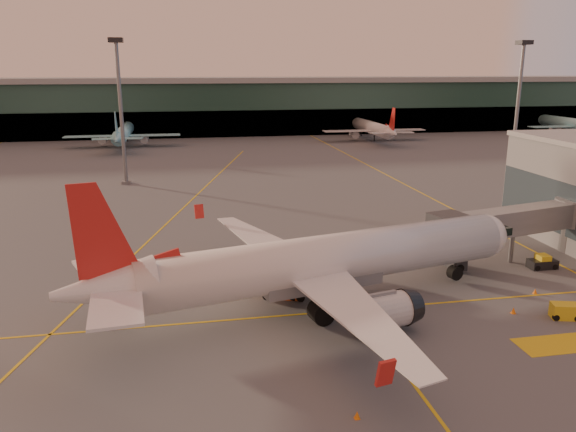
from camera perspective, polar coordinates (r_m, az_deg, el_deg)
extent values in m
plane|color=#4C4F54|center=(44.94, 2.89, -12.56)|extent=(600.00, 600.00, 0.00)
cube|color=gold|center=(49.32, 1.52, -9.93)|extent=(80.00, 0.25, 0.01)
cube|color=gold|center=(86.25, -10.66, 0.75)|extent=(31.30, 115.98, 0.01)
cube|color=gold|center=(117.54, 9.19, 4.57)|extent=(0.25, 160.00, 0.01)
cube|color=gold|center=(39.81, 13.07, -16.86)|extent=(0.25, 30.00, 0.01)
cube|color=gold|center=(48.93, 25.52, -11.69)|extent=(6.00, 3.00, 0.01)
cube|color=#19382D|center=(181.42, -7.78, 10.75)|extent=(400.00, 18.00, 16.00)
cube|color=gray|center=(181.02, -7.88, 13.53)|extent=(400.00, 20.00, 1.60)
cube|color=black|center=(173.30, -7.57, 9.24)|extent=(400.00, 1.00, 8.00)
cube|color=#2D3D47|center=(72.67, 25.57, 0.94)|extent=(0.30, 21.60, 6.00)
cylinder|color=slate|center=(105.56, -16.58, 9.84)|extent=(0.70, 0.70, 25.00)
cube|color=black|center=(105.34, -17.11, 16.72)|extent=(2.40, 2.40, 0.80)
cube|color=slate|center=(107.21, -16.10, 3.31)|extent=(1.60, 1.60, 0.50)
cylinder|color=slate|center=(119.92, 22.27, 9.89)|extent=(0.70, 0.70, 25.00)
cube|color=black|center=(119.72, 22.88, 15.94)|extent=(2.40, 2.40, 0.80)
cube|color=slate|center=(121.38, 21.70, 4.14)|extent=(1.60, 1.60, 0.50)
cylinder|color=silver|center=(49.58, 4.53, -4.35)|extent=(34.41, 12.08, 4.40)
sphere|color=silver|center=(59.34, 19.29, -1.91)|extent=(4.32, 4.32, 4.32)
cube|color=black|center=(60.04, 20.21, -1.25)|extent=(2.58, 3.24, 0.77)
cone|color=silver|center=(44.22, -18.19, -7.06)|extent=(8.28, 5.78, 4.18)
cube|color=silver|center=(40.74, -17.04, -8.71)|extent=(4.18, 7.40, 0.22)
cylinder|color=silver|center=(45.56, 9.44, -9.58)|extent=(5.13, 3.83, 2.86)
cylinder|color=black|center=(47.41, 3.39, -9.70)|extent=(2.28, 1.95, 1.98)
cylinder|color=black|center=(47.16, 3.40, -9.03)|extent=(0.40, 0.40, 1.21)
cube|color=silver|center=(47.73, -18.19, -5.29)|extent=(5.88, 7.92, 0.22)
cylinder|color=silver|center=(56.36, 2.00, -4.51)|extent=(5.13, 3.83, 2.86)
cylinder|color=black|center=(52.14, 0.50, -7.32)|extent=(2.28, 1.95, 1.98)
cylinder|color=black|center=(51.91, 0.50, -6.70)|extent=(0.40, 0.40, 1.21)
cube|color=slate|center=(49.52, 3.21, -6.11)|extent=(11.39, 5.90, 1.76)
cylinder|color=black|center=(58.23, 16.57, -5.54)|extent=(1.55, 1.17, 1.39)
cube|color=slate|center=(65.06, 22.01, -0.45)|extent=(18.25, 6.73, 2.70)
cube|color=#2D3035|center=(59.73, 16.02, -1.23)|extent=(4.10, 4.10, 3.00)
cube|color=#2D3035|center=(62.18, 16.66, -4.03)|extent=(1.60, 2.40, 2.40)
cylinder|color=black|center=(61.52, 17.07, -5.06)|extent=(0.80, 0.40, 0.80)
cylinder|color=black|center=(63.36, 16.16, -4.41)|extent=(0.80, 0.40, 0.80)
cylinder|color=slate|center=(65.86, 21.76, -2.97)|extent=(0.50, 0.50, 3.40)
cylinder|color=slate|center=(71.75, 27.07, 0.35)|extent=(4.40, 4.40, 3.00)
cylinder|color=slate|center=(72.48, 26.80, -1.95)|extent=(2.40, 2.40, 3.40)
cube|color=#C4501C|center=(52.66, -0.28, -7.49)|extent=(3.30, 2.86, 1.30)
cube|color=silver|center=(51.95, -0.57, -5.39)|extent=(5.47, 3.66, 2.44)
cylinder|color=black|center=(52.04, -2.16, -8.09)|extent=(0.84, 0.54, 0.78)
cylinder|color=black|center=(51.62, 1.30, -8.28)|extent=(0.84, 0.54, 0.78)
cube|color=gold|center=(53.72, 26.28, -8.65)|extent=(2.43, 1.82, 1.30)
cylinder|color=black|center=(53.09, 25.57, -9.29)|extent=(0.59, 0.40, 0.54)
cube|color=black|center=(65.62, 24.42, -4.45)|extent=(2.90, 1.54, 0.94)
cube|color=gold|center=(65.42, 24.48, -3.92)|extent=(1.20, 1.37, 0.77)
cylinder|color=black|center=(64.58, 23.99, -4.87)|extent=(0.60, 0.26, 0.60)
cylinder|color=black|center=(65.73, 25.47, -4.70)|extent=(0.60, 0.26, 0.60)
cone|color=orange|center=(58.19, 23.81, -7.01)|extent=(0.40, 0.40, 0.51)
cube|color=orange|center=(58.28, 23.78, -7.23)|extent=(0.35, 0.35, 0.03)
cone|color=orange|center=(50.02, -19.04, -10.04)|extent=(0.48, 0.48, 0.61)
cube|color=orange|center=(50.14, -19.01, -10.35)|extent=(0.42, 0.42, 0.03)
cone|color=orange|center=(36.41, 7.03, -19.41)|extent=(0.39, 0.39, 0.50)
cube|color=orange|center=(36.54, 7.02, -19.72)|extent=(0.34, 0.34, 0.03)
cone|color=orange|center=(65.71, -1.09, -3.18)|extent=(0.49, 0.49, 0.62)
cube|color=orange|center=(65.80, -1.08, -3.43)|extent=(0.42, 0.42, 0.03)
cone|color=orange|center=(53.06, 21.93, -8.89)|extent=(0.43, 0.43, 0.55)
cube|color=orange|center=(53.16, 21.90, -9.15)|extent=(0.37, 0.37, 0.03)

